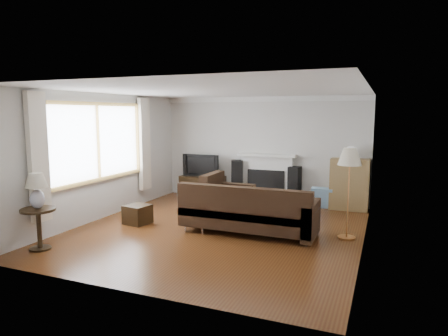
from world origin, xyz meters
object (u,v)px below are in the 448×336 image
at_px(tv_stand, 203,187).
at_px(side_table, 39,229).
at_px(bookshelf, 349,184).
at_px(sectional_sofa, 249,210).
at_px(floor_lamp, 348,194).
at_px(coffee_table, 284,205).

height_order(tv_stand, side_table, side_table).
xyz_separation_m(tv_stand, side_table, (-0.68, -4.49, 0.05)).
xyz_separation_m(bookshelf, side_table, (-4.21, -4.54, -0.24)).
distance_m(sectional_sofa, floor_lamp, 1.71).
relative_size(tv_stand, sectional_sofa, 0.43).
height_order(sectional_sofa, floor_lamp, floor_lamp).
bearing_deg(bookshelf, tv_stand, -179.15).
distance_m(tv_stand, coffee_table, 2.49).
bearing_deg(floor_lamp, tv_stand, 150.34).
bearing_deg(sectional_sofa, floor_lamp, 11.13).
bearing_deg(side_table, coffee_table, 50.05).
bearing_deg(bookshelf, coffee_table, -141.48).
height_order(coffee_table, floor_lamp, floor_lamp).
bearing_deg(tv_stand, sectional_sofa, -49.83).
xyz_separation_m(bookshelf, floor_lamp, (0.16, -2.15, 0.21)).
bearing_deg(coffee_table, floor_lamp, -43.93).
distance_m(coffee_table, side_table, 4.67).
bearing_deg(bookshelf, side_table, -132.82).
distance_m(coffee_table, floor_lamp, 1.90).
distance_m(bookshelf, floor_lamp, 2.17).
distance_m(tv_stand, side_table, 4.54).
height_order(coffee_table, side_table, side_table).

